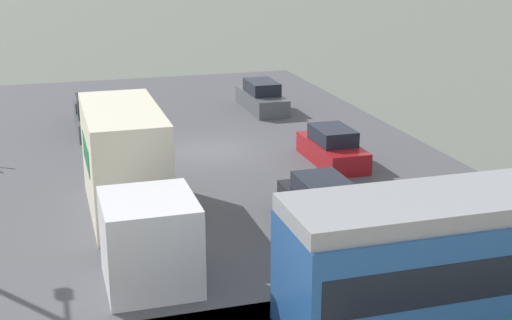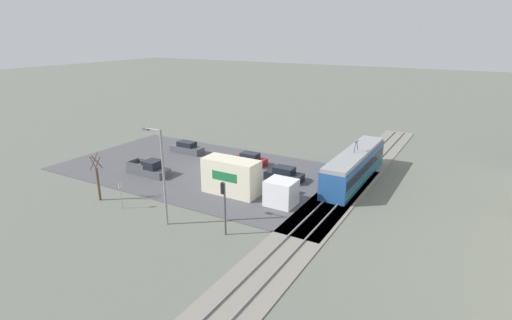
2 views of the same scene
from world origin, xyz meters
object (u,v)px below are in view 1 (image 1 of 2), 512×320
at_px(pickup_truck, 96,116).
at_px(sedan_car_2, 323,205).
at_px(sedan_car_1, 262,98).
at_px(sedan_car_0, 332,148).
at_px(box_truck, 129,177).

distance_m(pickup_truck, sedan_car_2, 15.77).
height_order(sedan_car_1, sedan_car_2, sedan_car_1).
bearing_deg(sedan_car_2, sedan_car_1, -100.01).
bearing_deg(sedan_car_0, sedan_car_2, 65.01).
bearing_deg(sedan_car_0, sedan_car_1, -89.99).
xyz_separation_m(box_truck, pickup_truck, (0.11, -12.84, -1.01)).
xyz_separation_m(pickup_truck, sedan_car_2, (-6.21, 14.50, -0.04)).
distance_m(sedan_car_0, sedan_car_1, 10.12).
height_order(box_truck, sedan_car_0, box_truck).
relative_size(sedan_car_1, sedan_car_2, 1.09).
distance_m(sedan_car_1, sedan_car_2, 16.54).
bearing_deg(pickup_truck, sedan_car_1, -168.82).
xyz_separation_m(sedan_car_0, sedan_car_1, (0.00, -10.12, 0.03)).
bearing_deg(box_truck, sedan_car_2, 164.79).
xyz_separation_m(box_truck, sedan_car_0, (-8.98, -4.51, -1.07)).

